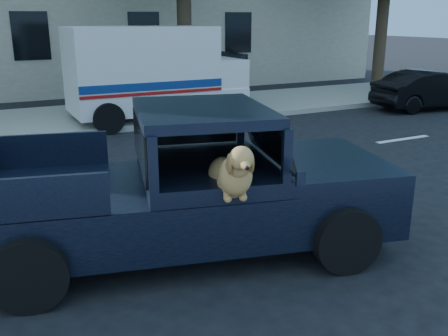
# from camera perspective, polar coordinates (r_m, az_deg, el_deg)

# --- Properties ---
(ground) EXTENTS (120.00, 120.00, 0.00)m
(ground) POSITION_cam_1_polar(r_m,az_deg,el_deg) (5.83, -13.04, -12.36)
(ground) COLOR black
(ground) RESTS_ON ground
(far_sidewalk) EXTENTS (60.00, 4.00, 0.15)m
(far_sidewalk) POSITION_cam_1_polar(r_m,az_deg,el_deg) (14.49, -22.28, 4.73)
(far_sidewalk) COLOR gray
(far_sidewalk) RESTS_ON ground
(lane_stripes) EXTENTS (21.60, 0.14, 0.01)m
(lane_stripes) POSITION_cam_1_polar(r_m,az_deg,el_deg) (9.38, -6.45, -0.62)
(lane_stripes) COLOR silver
(lane_stripes) RESTS_ON ground
(pickup_truck) EXTENTS (5.35, 3.15, 1.80)m
(pickup_truck) POSITION_cam_1_polar(r_m,az_deg,el_deg) (6.13, -5.33, -4.22)
(pickup_truck) COLOR black
(pickup_truck) RESTS_ON ground
(mail_truck) EXTENTS (4.71, 2.42, 2.57)m
(mail_truck) POSITION_cam_1_polar(r_m,az_deg,el_deg) (14.11, -8.12, 9.85)
(mail_truck) COLOR silver
(mail_truck) RESTS_ON ground
(parked_sedan) EXTENTS (1.78, 3.85, 1.22)m
(parked_sedan) POSITION_cam_1_polar(r_m,az_deg,el_deg) (17.16, 22.56, 8.24)
(parked_sedan) COLOR black
(parked_sedan) RESTS_ON ground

